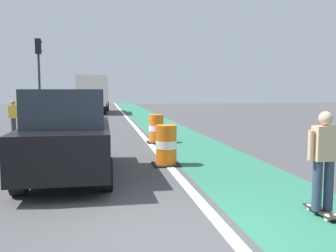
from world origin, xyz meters
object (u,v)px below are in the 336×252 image
Objects in this scene: delivery_truck_down_block at (94,92)px; traffic_light_corner at (39,66)px; pedestrian_crossing at (13,118)px; traffic_barrel_front at (166,146)px; traffic_barrel_mid at (156,129)px; skateboarder_on_lane at (324,160)px; parked_suv_nearest at (69,133)px.

traffic_light_corner is (-2.98, -10.01, 1.65)m from delivery_truck_down_block.
traffic_light_corner reaches higher than pedestrian_crossing.
traffic_barrel_mid is (0.34, 4.23, 0.00)m from traffic_barrel_front.
skateboarder_on_lane is 8.72m from traffic_barrel_mid.
traffic_barrel_front is 23.78m from delivery_truck_down_block.
traffic_barrel_front is at bearing -94.59° from traffic_barrel_mid.
delivery_truck_down_block is at bearing 90.01° from parked_suv_nearest.
delivery_truck_down_block is at bearing 95.95° from traffic_barrel_front.
traffic_barrel_mid is 6.15m from pedestrian_crossing.
skateboarder_on_lane is 0.33× the size of traffic_light_corner.
traffic_barrel_front is 0.68× the size of pedestrian_crossing.
delivery_truck_down_block is (-4.27, 27.97, 0.94)m from skateboarder_on_lane.
traffic_light_corner is at bearing 101.64° from parked_suv_nearest.
pedestrian_crossing reaches higher than traffic_barrel_mid.
traffic_barrel_mid is 11.40m from traffic_light_corner.
traffic_light_corner is at bearing 111.99° from skateboarder_on_lane.
traffic_light_corner is at bearing 111.79° from traffic_barrel_front.
traffic_barrel_mid is at bearing -81.78° from delivery_truck_down_block.
parked_suv_nearest is 2.65m from traffic_barrel_front.
delivery_truck_down_block is at bearing 98.22° from traffic_barrel_mid.
traffic_barrel_front is 0.21× the size of traffic_light_corner.
parked_suv_nearest is (-4.27, 3.49, 0.12)m from skateboarder_on_lane.
traffic_barrel_mid is 19.62m from delivery_truck_down_block.
skateboarder_on_lane is 5.51m from parked_suv_nearest.
delivery_truck_down_block reaches higher than traffic_barrel_mid.
traffic_barrel_front is (2.46, 0.87, -0.50)m from parked_suv_nearest.
skateboarder_on_lane is at bearing -80.27° from traffic_barrel_mid.
skateboarder_on_lane is 13.01m from pedestrian_crossing.
traffic_barrel_front is 14.95m from traffic_light_corner.
pedestrian_crossing is (-7.18, 10.85, -0.05)m from skateboarder_on_lane.
traffic_light_corner reaches higher than skateboarder_on_lane.
parked_suv_nearest reaches higher than skateboarder_on_lane.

